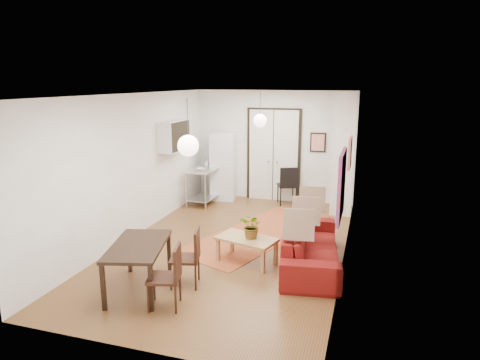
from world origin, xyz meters
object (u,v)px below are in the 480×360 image
(kitchen_counter, at_px, (205,180))
(black_side_chair, at_px, (288,181))
(dining_chair_near, at_px, (187,251))
(sofa, at_px, (311,245))
(coffee_table, at_px, (247,241))
(dining_chair_far, at_px, (167,269))
(fridge, at_px, (224,166))
(dining_table, at_px, (138,249))

(kitchen_counter, relative_size, black_side_chair, 1.25)
(dining_chair_near, relative_size, black_side_chair, 0.91)
(sofa, relative_size, coffee_table, 2.09)
(sofa, height_order, coffee_table, sofa)
(black_side_chair, bearing_deg, dining_chair_near, 59.95)
(kitchen_counter, height_order, dining_chair_near, kitchen_counter)
(dining_chair_near, height_order, black_side_chair, black_side_chair)
(dining_chair_far, bearing_deg, fridge, 176.15)
(dining_table, relative_size, dining_chair_far, 1.62)
(sofa, height_order, fridge, fridge)
(dining_chair_near, bearing_deg, kitchen_counter, -176.91)
(dining_table, height_order, black_side_chair, black_side_chair)
(sofa, relative_size, black_side_chair, 2.38)
(kitchen_counter, bearing_deg, sofa, -40.42)
(fridge, xyz_separation_m, dining_chair_near, (1.09, -4.85, -0.37))
(fridge, distance_m, dining_chair_near, 4.99)
(dining_chair_near, bearing_deg, fridge, 177.70)
(sofa, height_order, dining_chair_near, dining_chair_near)
(coffee_table, distance_m, dining_table, 1.96)
(sofa, xyz_separation_m, fridge, (-2.85, 3.59, 0.55))
(fridge, height_order, black_side_chair, fridge)
(kitchen_counter, distance_m, black_side_chair, 2.15)
(dining_table, xyz_separation_m, dining_chair_far, (0.60, -0.26, -0.13))
(coffee_table, xyz_separation_m, fridge, (-1.77, 3.83, 0.50))
(kitchen_counter, relative_size, fridge, 0.70)
(sofa, bearing_deg, dining_chair_far, 129.99)
(kitchen_counter, relative_size, dining_table, 0.84)
(fridge, distance_m, dining_chair_far, 5.67)
(fridge, height_order, dining_chair_far, fridge)
(fridge, relative_size, dining_chair_far, 1.95)
(kitchen_counter, height_order, dining_table, kitchen_counter)
(sofa, xyz_separation_m, coffee_table, (-1.09, -0.24, 0.05))
(coffee_table, bearing_deg, dining_chair_far, -111.55)
(dining_table, bearing_deg, kitchen_counter, 99.61)
(sofa, height_order, black_side_chair, black_side_chair)
(dining_chair_far, bearing_deg, sofa, 123.07)
(coffee_table, relative_size, fridge, 0.64)
(fridge, relative_size, black_side_chair, 1.78)
(sofa, height_order, kitchen_counter, kitchen_counter)
(kitchen_counter, distance_m, dining_table, 4.84)
(fridge, bearing_deg, dining_chair_far, -86.93)
(coffee_table, relative_size, dining_chair_far, 1.25)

